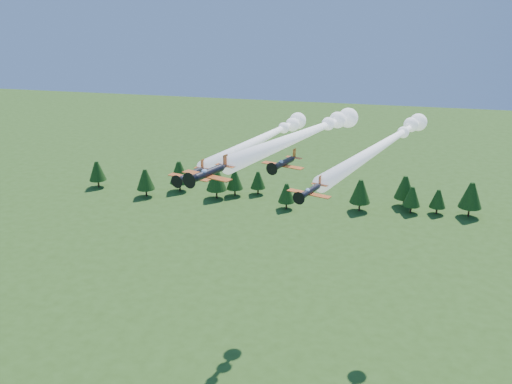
% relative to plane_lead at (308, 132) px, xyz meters
% --- Properties ---
extents(plane_lead, '(20.66, 44.79, 3.70)m').
position_rel_plane_lead_xyz_m(plane_lead, '(0.00, 0.00, 0.00)').
color(plane_lead, black).
rests_on(plane_lead, ground).
extents(plane_left, '(16.16, 49.09, 3.70)m').
position_rel_plane_lead_xyz_m(plane_left, '(-10.39, 16.22, -5.20)').
color(plane_left, black).
rests_on(plane_left, ground).
extents(plane_right, '(21.76, 54.32, 3.70)m').
position_rel_plane_lead_xyz_m(plane_right, '(13.04, 12.62, -4.07)').
color(plane_right, black).
rests_on(plane_right, ground).
extents(plane_slot, '(7.15, 7.97, 2.52)m').
position_rel_plane_lead_xyz_m(plane_slot, '(-2.83, -6.62, -3.54)').
color(plane_slot, black).
rests_on(plane_slot, ground).
extents(treeline, '(173.59, 18.01, 11.90)m').
position_rel_plane_lead_xyz_m(treeline, '(-7.94, 95.92, -42.69)').
color(treeline, '#382314').
rests_on(treeline, ground).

